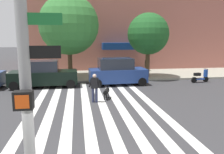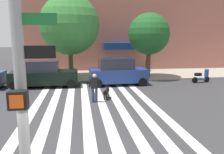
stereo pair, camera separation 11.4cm
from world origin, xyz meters
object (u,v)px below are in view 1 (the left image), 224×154
(traffic_light_pole, at_px, (23,48))
(parked_car_third_in_line, at_px, (117,72))
(parked_car_behind_first, at_px, (43,75))
(parked_scooter, at_px, (200,77))
(pedestrian_dog_walker, at_px, (95,86))
(street_tree_middle, at_px, (148,34))
(dog_on_leash, at_px, (106,92))
(pedestrian_bystander, at_px, (147,65))
(street_tree_nearest, at_px, (69,25))

(traffic_light_pole, xyz_separation_m, parked_car_third_in_line, (3.84, 13.93, -2.52))
(parked_car_behind_first, bearing_deg, parked_scooter, -0.40)
(pedestrian_dog_walker, bearing_deg, parked_scooter, 27.12)
(parked_scooter, bearing_deg, pedestrian_dog_walker, -152.88)
(parked_car_behind_first, height_order, pedestrian_dog_walker, parked_car_behind_first)
(parked_car_third_in_line, bearing_deg, pedestrian_dog_walker, -114.08)
(street_tree_middle, distance_m, dog_on_leash, 8.60)
(dog_on_leash, bearing_deg, parked_scooter, 25.71)
(traffic_light_pole, bearing_deg, pedestrian_dog_walker, 79.32)
(parked_car_behind_first, xyz_separation_m, pedestrian_bystander, (8.96, 3.27, 0.14))
(parked_car_third_in_line, relative_size, street_tree_nearest, 0.62)
(street_tree_nearest, distance_m, pedestrian_bystander, 7.94)
(traffic_light_pole, distance_m, street_tree_nearest, 16.96)
(street_tree_nearest, distance_m, dog_on_leash, 8.55)
(traffic_light_pole, distance_m, pedestrian_bystander, 18.82)
(parked_car_third_in_line, relative_size, pedestrian_bystander, 2.71)
(parked_scooter, xyz_separation_m, pedestrian_dog_walker, (-9.00, -4.61, 0.45))
(parked_car_third_in_line, relative_size, dog_on_leash, 4.07)
(traffic_light_pole, distance_m, street_tree_middle, 17.75)
(street_tree_nearest, relative_size, dog_on_leash, 6.53)
(parked_car_third_in_line, xyz_separation_m, street_tree_nearest, (-3.65, 2.99, 3.69))
(pedestrian_bystander, bearing_deg, street_tree_middle, -104.65)
(parked_car_third_in_line, relative_size, pedestrian_dog_walker, 2.71)
(street_tree_nearest, bearing_deg, parked_scooter, -16.25)
(dog_on_leash, bearing_deg, pedestrian_bystander, 57.09)
(traffic_light_pole, height_order, street_tree_nearest, street_tree_nearest)
(parked_car_third_in_line, xyz_separation_m, dog_on_leash, (-1.34, -4.06, -0.56))
(parked_car_third_in_line, bearing_deg, traffic_light_pole, -105.41)
(street_tree_middle, height_order, pedestrian_dog_walker, street_tree_middle)
(parked_scooter, height_order, street_tree_nearest, street_tree_nearest)
(street_tree_nearest, height_order, dog_on_leash, street_tree_nearest)
(parked_car_behind_first, height_order, parked_car_third_in_line, parked_car_third_in_line)
(parked_car_behind_first, xyz_separation_m, parked_scooter, (12.47, -0.09, -0.46))
(street_tree_nearest, bearing_deg, parked_car_behind_first, -122.55)
(parked_scooter, height_order, pedestrian_bystander, pedestrian_bystander)
(parked_car_third_in_line, distance_m, parked_scooter, 6.92)
(parked_scooter, xyz_separation_m, street_tree_middle, (-3.74, 2.46, 3.47))
(parked_car_behind_first, relative_size, parked_car_third_in_line, 1.11)
(traffic_light_pole, xyz_separation_m, parked_scooter, (10.74, 13.84, -3.04))
(parked_scooter, bearing_deg, parked_car_third_in_line, 179.28)
(parked_car_behind_first, bearing_deg, parked_car_third_in_line, -0.00)
(parked_car_behind_first, xyz_separation_m, dog_on_leash, (4.22, -4.06, -0.50))
(street_tree_middle, relative_size, pedestrian_bystander, 3.44)
(parked_car_third_in_line, height_order, dog_on_leash, parked_car_third_in_line)
(pedestrian_dog_walker, bearing_deg, pedestrian_bystander, 55.39)
(pedestrian_dog_walker, distance_m, pedestrian_bystander, 9.68)
(parked_car_behind_first, height_order, dog_on_leash, parked_car_behind_first)
(pedestrian_dog_walker, xyz_separation_m, dog_on_leash, (0.76, 0.64, -0.48))
(parked_scooter, relative_size, pedestrian_dog_walker, 0.99)
(pedestrian_dog_walker, height_order, dog_on_leash, pedestrian_dog_walker)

